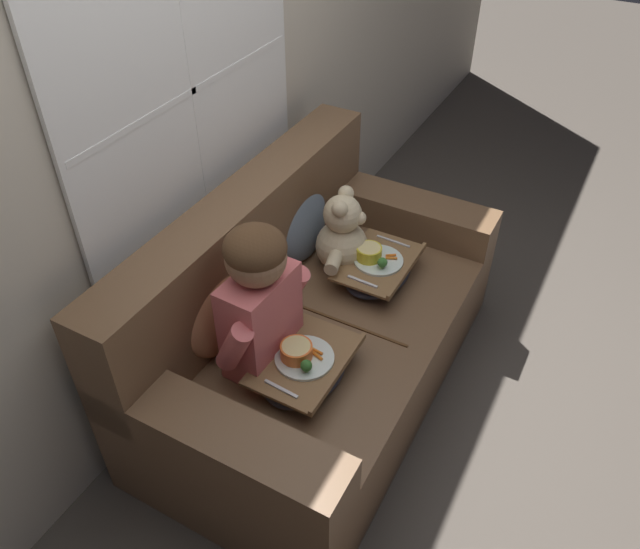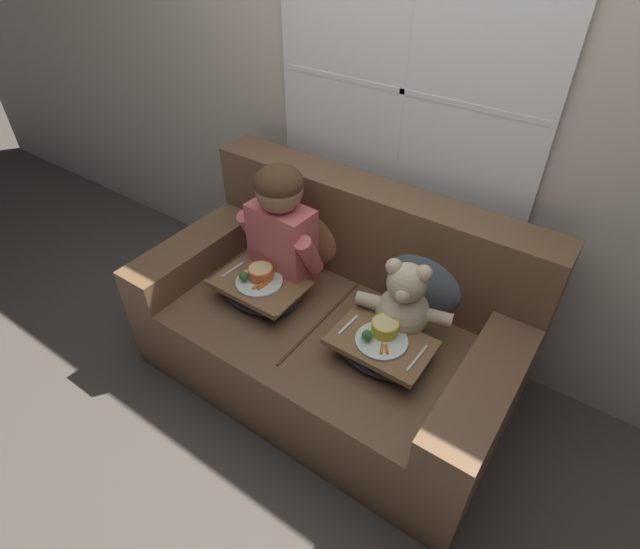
{
  "view_description": "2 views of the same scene",
  "coord_description": "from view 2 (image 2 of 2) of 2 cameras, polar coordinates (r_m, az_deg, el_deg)",
  "views": [
    {
      "loc": [
        -1.72,
        -0.92,
        2.31
      ],
      "look_at": [
        -0.04,
        -0.0,
        0.71
      ],
      "focal_mm": 35.0,
      "sensor_mm": 36.0,
      "label": 1
    },
    {
      "loc": [
        0.96,
        -1.44,
        2.09
      ],
      "look_at": [
        -0.02,
        -0.03,
        0.69
      ],
      "focal_mm": 28.0,
      "sensor_mm": 36.0,
      "label": 2
    }
  ],
  "objects": [
    {
      "name": "couch",
      "position": [
        2.51,
        1.83,
        -5.44
      ],
      "size": [
        1.79,
        1.0,
        0.95
      ],
      "color": "brown",
      "rests_on": "ground_plane"
    },
    {
      "name": "ground_plane",
      "position": [
        2.72,
        0.82,
        -11.31
      ],
      "size": [
        14.0,
        14.0,
        0.0
      ],
      "primitive_type": "plane",
      "color": "#4C443D"
    },
    {
      "name": "lap_tray_child",
      "position": [
        2.46,
        -6.89,
        -1.64
      ],
      "size": [
        0.44,
        0.31,
        0.17
      ],
      "color": "#2D2D38",
      "rests_on": "child_figure"
    },
    {
      "name": "teddy_bear",
      "position": [
        2.22,
        9.52,
        -3.5
      ],
      "size": [
        0.43,
        0.31,
        0.4
      ],
      "color": "beige",
      "rests_on": "couch"
    },
    {
      "name": "lap_tray_teddy",
      "position": [
        2.18,
        6.94,
        -8.3
      ],
      "size": [
        0.43,
        0.3,
        0.17
      ],
      "color": "#2D2D38",
      "rests_on": "teddy_bear"
    },
    {
      "name": "child_figure",
      "position": [
        2.39,
        -4.49,
        6.03
      ],
      "size": [
        0.46,
        0.23,
        0.64
      ],
      "color": "#DB6666",
      "rests_on": "couch"
    },
    {
      "name": "throw_pillow_behind_child",
      "position": [
        2.62,
        -1.41,
        5.38
      ],
      "size": [
        0.42,
        0.2,
        0.44
      ],
      "color": "#B2754C",
      "rests_on": "couch"
    },
    {
      "name": "wall_back_with_window",
      "position": [
        2.4,
        9.87,
        19.31
      ],
      "size": [
        8.0,
        0.08,
        2.6
      ],
      "color": "beige",
      "rests_on": "ground_plane"
    },
    {
      "name": "throw_pillow_behind_teddy",
      "position": [
        2.35,
        12.01,
        0.03
      ],
      "size": [
        0.41,
        0.2,
        0.42
      ],
      "color": "slate",
      "rests_on": "couch"
    }
  ]
}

